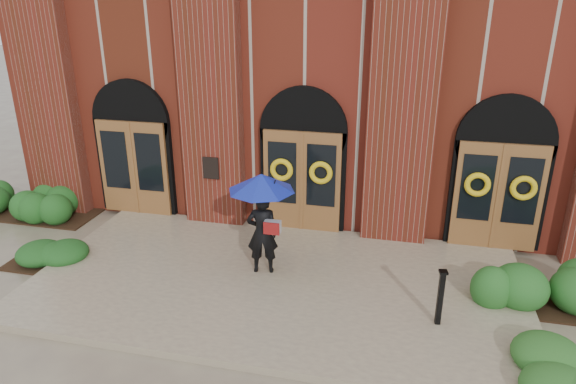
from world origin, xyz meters
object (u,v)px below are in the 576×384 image
(man_with_umbrella, at_px, (262,205))
(hedge_wall_right, at_px, (542,283))
(hedge_wall_left, at_px, (35,202))
(metal_post, at_px, (440,296))

(man_with_umbrella, height_order, hedge_wall_right, man_with_umbrella)
(man_with_umbrella, relative_size, hedge_wall_right, 0.69)
(man_with_umbrella, height_order, hedge_wall_left, man_with_umbrella)
(metal_post, distance_m, hedge_wall_left, 10.88)
(man_with_umbrella, relative_size, metal_post, 2.04)
(man_with_umbrella, bearing_deg, hedge_wall_left, -26.66)
(hedge_wall_right, bearing_deg, hedge_wall_left, 173.50)
(man_with_umbrella, bearing_deg, metal_post, 150.60)
(metal_post, bearing_deg, man_with_umbrella, 162.95)
(metal_post, relative_size, hedge_wall_right, 0.34)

